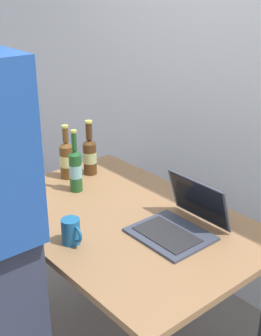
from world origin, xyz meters
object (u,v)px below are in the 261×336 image
(laptop, at_px, (180,222))
(beer_bottle_green, at_px, (76,169))
(beer_bottle_dark, at_px, (67,158))
(coffee_mug, at_px, (71,231))
(beer_bottle_amber, at_px, (90,154))

(laptop, bearing_deg, beer_bottle_green, -169.65)
(laptop, relative_size, beer_bottle_dark, 1.15)
(beer_bottle_dark, height_order, coffee_mug, beer_bottle_dark)
(laptop, height_order, beer_bottle_green, beer_bottle_green)
(beer_bottle_green, bearing_deg, coffee_mug, -36.21)
(beer_bottle_dark, relative_size, coffee_mug, 2.56)
(beer_bottle_dark, bearing_deg, coffee_mug, -31.56)
(beer_bottle_amber, xyz_separation_m, coffee_mug, (0.51, -0.45, -0.06))
(coffee_mug, bearing_deg, laptop, 61.21)
(beer_bottle_green, distance_m, beer_bottle_amber, 0.21)
(beer_bottle_green, xyz_separation_m, beer_bottle_amber, (-0.12, 0.17, -0.01))
(laptop, relative_size, beer_bottle_amber, 1.11)
(beer_bottle_amber, distance_m, coffee_mug, 0.68)
(beer_bottle_amber, bearing_deg, laptop, -5.03)
(beer_bottle_green, relative_size, beer_bottle_amber, 1.06)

